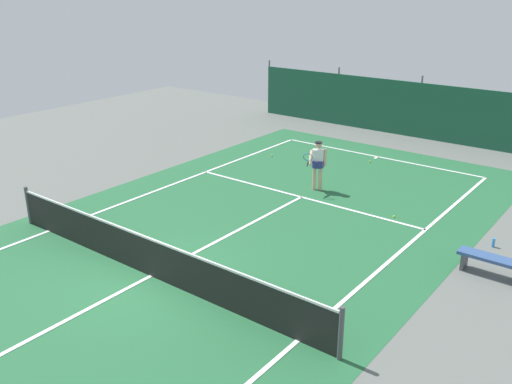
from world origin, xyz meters
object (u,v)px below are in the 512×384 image
(tennis_net, at_px, (150,257))
(courtside_bench, at_px, (493,262))
(tennis_ball_near_player, at_px, (272,155))
(water_bottle, at_px, (493,243))
(tennis_player, at_px, (318,162))
(tennis_ball_midcourt, at_px, (370,162))
(tennis_ball_by_sideline, at_px, (394,217))

(tennis_net, height_order, courtside_bench, tennis_net)
(tennis_ball_near_player, xyz_separation_m, water_bottle, (9.26, -2.98, 0.09))
(tennis_net, xyz_separation_m, tennis_player, (0.02, 7.29, 0.45))
(tennis_net, relative_size, tennis_ball_near_player, 153.33)
(tennis_ball_midcourt, relative_size, water_bottle, 0.28)
(tennis_ball_near_player, relative_size, tennis_ball_midcourt, 1.00)
(tennis_ball_by_sideline, distance_m, water_bottle, 2.86)
(tennis_ball_by_sideline, distance_m, courtside_bench, 3.76)
(tennis_ball_near_player, bearing_deg, courtside_bench, -25.37)
(tennis_player, height_order, tennis_ball_by_sideline, tennis_player)
(tennis_ball_midcourt, xyz_separation_m, courtside_bench, (6.25, -6.23, 0.34))
(tennis_ball_midcourt, xyz_separation_m, tennis_ball_by_sideline, (2.98, -4.40, 0.00))
(tennis_player, xyz_separation_m, tennis_ball_midcourt, (0.04, 3.79, -0.93))
(tennis_player, height_order, courtside_bench, tennis_player)
(tennis_ball_near_player, bearing_deg, tennis_ball_by_sideline, -23.29)
(tennis_ball_midcourt, bearing_deg, courtside_bench, -44.92)
(tennis_net, bearing_deg, tennis_ball_by_sideline, 65.52)
(tennis_ball_by_sideline, bearing_deg, tennis_ball_near_player, 156.71)
(tennis_ball_near_player, height_order, courtside_bench, courtside_bench)
(tennis_net, bearing_deg, water_bottle, 47.63)
(tennis_ball_near_player, bearing_deg, water_bottle, -17.83)
(courtside_bench, xyz_separation_m, water_bottle, (-0.42, 1.61, -0.25))
(water_bottle, bearing_deg, tennis_player, 171.96)
(tennis_player, distance_m, water_bottle, 5.99)
(tennis_ball_by_sideline, bearing_deg, courtside_bench, -29.26)
(tennis_ball_by_sideline, relative_size, courtside_bench, 0.04)
(tennis_ball_near_player, bearing_deg, tennis_player, -32.38)
(tennis_ball_midcourt, height_order, water_bottle, water_bottle)
(tennis_ball_near_player, xyz_separation_m, tennis_ball_by_sideline, (6.41, -2.76, 0.00))
(tennis_net, relative_size, water_bottle, 42.17)
(tennis_net, xyz_separation_m, tennis_ball_near_player, (-3.37, 9.44, -0.48))
(tennis_ball_by_sideline, bearing_deg, tennis_player, 168.59)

